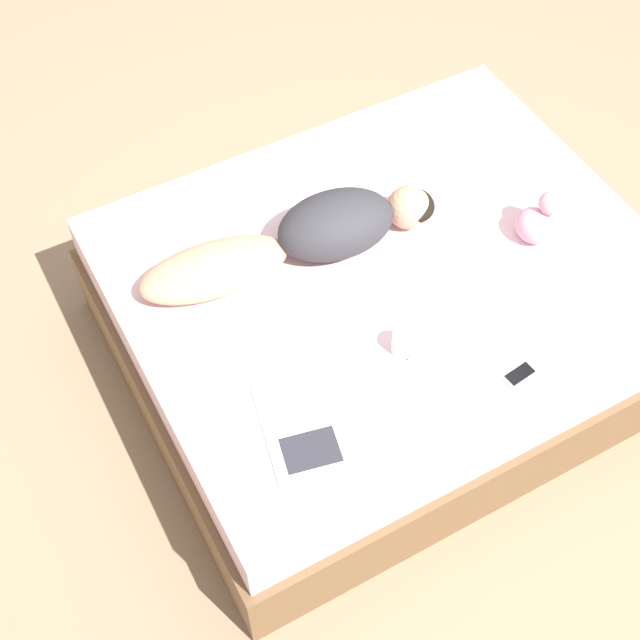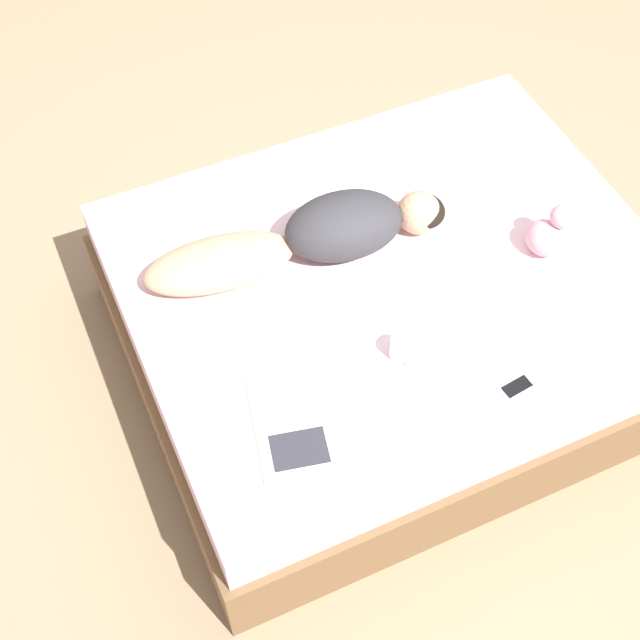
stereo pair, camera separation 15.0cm
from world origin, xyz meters
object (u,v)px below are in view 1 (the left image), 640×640
at_px(person, 304,237).
at_px(cell_phone, 520,374).
at_px(coffee_mug, 404,343).
at_px(open_magazine, 303,425).

height_order(person, cell_phone, person).
bearing_deg(person, cell_phone, 31.57).
distance_m(coffee_mug, cell_phone, 0.43).
distance_m(open_magazine, cell_phone, 0.81).
bearing_deg(open_magazine, coffee_mug, 114.56).
relative_size(person, open_magazine, 2.57).
xyz_separation_m(open_magazine, cell_phone, (0.19, 0.79, 0.00)).
bearing_deg(open_magazine, cell_phone, 88.64).
distance_m(person, coffee_mug, 0.60).
xyz_separation_m(open_magazine, coffee_mug, (-0.10, 0.48, 0.04)).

